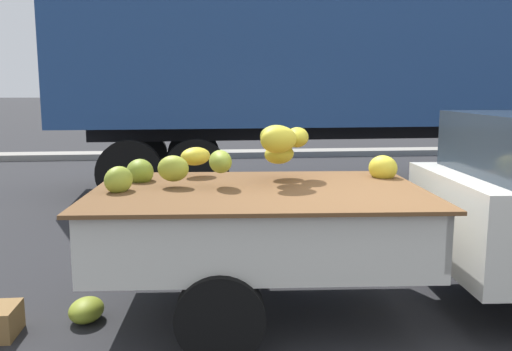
# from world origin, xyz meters

# --- Properties ---
(ground) EXTENTS (220.00, 220.00, 0.00)m
(ground) POSITION_xyz_m (0.00, 0.00, 0.00)
(ground) COLOR #28282B
(curb_strip) EXTENTS (80.00, 0.80, 0.16)m
(curb_strip) POSITION_xyz_m (0.00, 11.03, 0.08)
(curb_strip) COLOR gray
(curb_strip) RESTS_ON ground
(pickup_truck) EXTENTS (4.93, 2.11, 1.70)m
(pickup_truck) POSITION_xyz_m (0.73, 0.22, 0.88)
(pickup_truck) COLOR silver
(pickup_truck) RESTS_ON ground
(semi_trailer) EXTENTS (12.05, 2.85, 3.95)m
(semi_trailer) POSITION_xyz_m (1.80, 6.15, 2.54)
(semi_trailer) COLOR navy
(semi_trailer) RESTS_ON ground
(fallen_banana_bunch_near_tailgate) EXTENTS (0.32, 0.40, 0.19)m
(fallen_banana_bunch_near_tailgate) POSITION_xyz_m (-2.61, 0.30, 0.10)
(fallen_banana_bunch_near_tailgate) COLOR olive
(fallen_banana_bunch_near_tailgate) RESTS_ON ground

